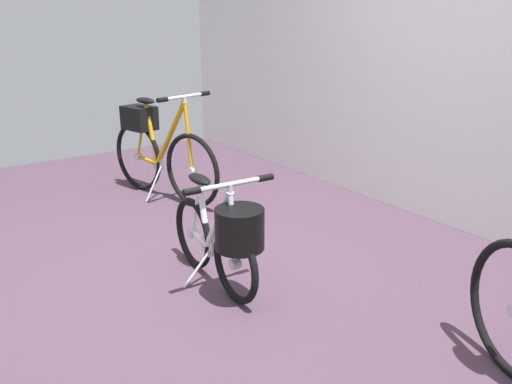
{
  "coord_description": "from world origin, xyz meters",
  "views": [
    {
      "loc": [
        2.26,
        -1.32,
        1.5
      ],
      "look_at": [
        -0.08,
        0.33,
        0.55
      ],
      "focal_mm": 37.63,
      "sensor_mm": 36.0,
      "label": 1
    }
  ],
  "objects": [
    {
      "name": "folding_bike_foreground",
      "position": [
        -0.07,
        0.11,
        0.34
      ],
      "size": [
        0.96,
        0.53,
        0.69
      ],
      "color": "black",
      "rests_on": "ground_plane"
    },
    {
      "name": "back_wall",
      "position": [
        0.0,
        2.05,
        1.53
      ],
      "size": [
        7.18,
        0.1,
        3.05
      ],
      "primitive_type": "cube",
      "color": "white",
      "rests_on": "ground_plane"
    },
    {
      "name": "ground_plane",
      "position": [
        0.0,
        0.0,
        0.0
      ],
      "size": [
        7.18,
        7.18,
        0.0
      ],
      "primitive_type": "plane",
      "color": "#473342"
    },
    {
      "name": "display_bike_right",
      "position": [
        -1.83,
        0.55,
        0.42
      ],
      "size": [
        1.28,
        0.53,
        0.92
      ],
      "color": "black",
      "rests_on": "ground_plane"
    }
  ]
}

